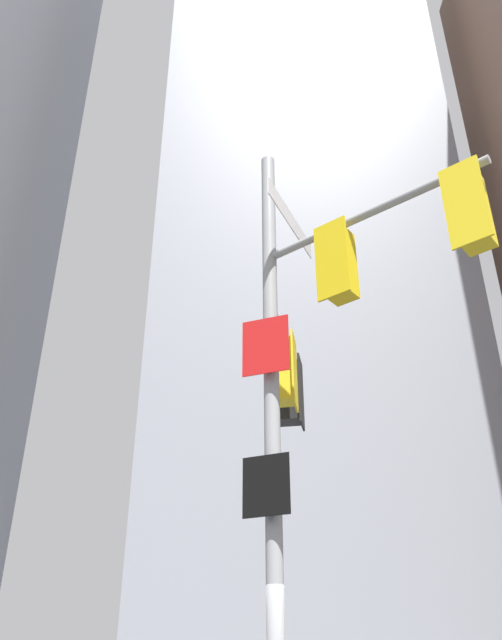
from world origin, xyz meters
The scene contains 2 objects.
building_mid_block centered at (2.82, 21.31, 24.18)m, with size 13.60×13.60×48.36m, color #9399A3.
signal_pole_assembly centered at (0.55, -0.01, 5.32)m, with size 2.90×4.19×8.80m.
Camera 1 is at (-0.47, -7.83, 1.48)m, focal length 36.97 mm.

